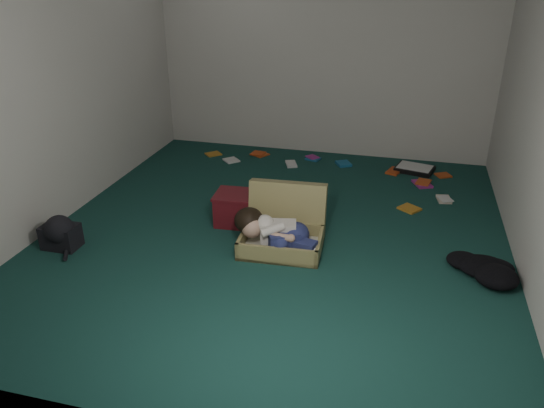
% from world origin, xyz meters
% --- Properties ---
extents(floor, '(4.50, 4.50, 0.00)m').
position_xyz_m(floor, '(0.00, 0.00, 0.00)').
color(floor, '#153E37').
rests_on(floor, ground).
extents(wall_back, '(4.50, 0.00, 4.50)m').
position_xyz_m(wall_back, '(0.00, 2.25, 1.30)').
color(wall_back, silver).
rests_on(wall_back, ground).
extents(wall_front, '(4.50, 0.00, 4.50)m').
position_xyz_m(wall_front, '(0.00, -2.25, 1.30)').
color(wall_front, silver).
rests_on(wall_front, ground).
extents(wall_left, '(0.00, 4.50, 4.50)m').
position_xyz_m(wall_left, '(-2.00, 0.00, 1.30)').
color(wall_left, silver).
rests_on(wall_left, ground).
extents(suitcase, '(0.71, 0.70, 0.50)m').
position_xyz_m(suitcase, '(0.11, -0.16, 0.15)').
color(suitcase, '#968C53').
rests_on(suitcase, floor).
extents(person, '(0.74, 0.35, 0.31)m').
position_xyz_m(person, '(0.07, -0.34, 0.19)').
color(person, silver).
rests_on(person, suitcase).
extents(maroon_bin, '(0.45, 0.36, 0.30)m').
position_xyz_m(maroon_bin, '(-0.38, 0.10, 0.15)').
color(maroon_bin, '#5A1219').
rests_on(maroon_bin, floor).
extents(backpack, '(0.37, 0.30, 0.22)m').
position_xyz_m(backpack, '(-1.70, -0.71, 0.11)').
color(backpack, black).
rests_on(backpack, floor).
extents(clothing_pile, '(0.53, 0.46, 0.15)m').
position_xyz_m(clothing_pile, '(1.70, -0.29, 0.07)').
color(clothing_pile, black).
rests_on(clothing_pile, floor).
extents(paper_tray, '(0.47, 0.40, 0.06)m').
position_xyz_m(paper_tray, '(1.18, 1.86, 0.03)').
color(paper_tray, black).
rests_on(paper_tray, floor).
extents(book_scatter, '(2.97, 1.39, 0.02)m').
position_xyz_m(book_scatter, '(0.39, 1.64, 0.01)').
color(book_scatter, '#C68323').
rests_on(book_scatter, floor).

